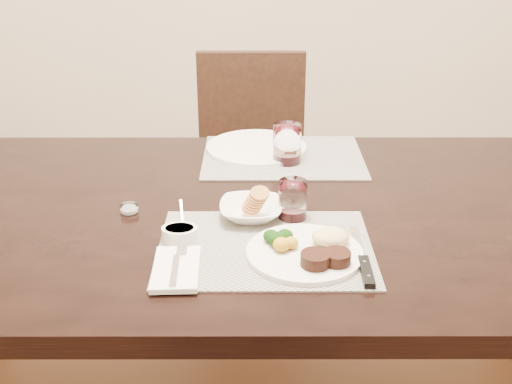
{
  "coord_description": "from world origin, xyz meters",
  "views": [
    {
      "loc": [
        0.02,
        -1.4,
        1.44
      ],
      "look_at": [
        0.02,
        -0.06,
        0.82
      ],
      "focal_mm": 45.0,
      "sensor_mm": 36.0,
      "label": 1
    }
  ],
  "objects_px": {
    "chair_far": "(251,159)",
    "cracker_bowl": "(251,210)",
    "far_plate": "(256,148)",
    "steak_knife": "(364,264)",
    "wine_glass_near": "(293,201)",
    "dinner_plate": "(310,250)"
  },
  "relations": [
    {
      "from": "steak_knife",
      "to": "cracker_bowl",
      "type": "height_order",
      "value": "cracker_bowl"
    },
    {
      "from": "chair_far",
      "to": "steak_knife",
      "type": "height_order",
      "value": "chair_far"
    },
    {
      "from": "wine_glass_near",
      "to": "cracker_bowl",
      "type": "bearing_deg",
      "value": 180.0
    },
    {
      "from": "cracker_bowl",
      "to": "far_plate",
      "type": "xyz_separation_m",
      "value": [
        0.01,
        0.44,
        -0.01
      ]
    },
    {
      "from": "far_plate",
      "to": "steak_knife",
      "type": "bearing_deg",
      "value": -71.74
    },
    {
      "from": "wine_glass_near",
      "to": "far_plate",
      "type": "height_order",
      "value": "wine_glass_near"
    },
    {
      "from": "chair_far",
      "to": "wine_glass_near",
      "type": "distance_m",
      "value": 1.04
    },
    {
      "from": "dinner_plate",
      "to": "far_plate",
      "type": "height_order",
      "value": "dinner_plate"
    },
    {
      "from": "steak_knife",
      "to": "cracker_bowl",
      "type": "relative_size",
      "value": 1.71
    },
    {
      "from": "chair_far",
      "to": "cracker_bowl",
      "type": "distance_m",
      "value": 1.03
    },
    {
      "from": "chair_far",
      "to": "far_plate",
      "type": "xyz_separation_m",
      "value": [
        0.02,
        -0.55,
        0.26
      ]
    },
    {
      "from": "dinner_plate",
      "to": "wine_glass_near",
      "type": "xyz_separation_m",
      "value": [
        -0.03,
        0.18,
        0.03
      ]
    },
    {
      "from": "chair_far",
      "to": "steak_knife",
      "type": "distance_m",
      "value": 1.26
    },
    {
      "from": "dinner_plate",
      "to": "steak_knife",
      "type": "bearing_deg",
      "value": -20.99
    },
    {
      "from": "chair_far",
      "to": "far_plate",
      "type": "relative_size",
      "value": 3.05
    },
    {
      "from": "far_plate",
      "to": "dinner_plate",
      "type": "bearing_deg",
      "value": -79.75
    },
    {
      "from": "cracker_bowl",
      "to": "wine_glass_near",
      "type": "distance_m",
      "value": 0.1
    },
    {
      "from": "chair_far",
      "to": "steak_knife",
      "type": "bearing_deg",
      "value": -78.92
    },
    {
      "from": "chair_far",
      "to": "wine_glass_near",
      "type": "bearing_deg",
      "value": -84.07
    },
    {
      "from": "steak_knife",
      "to": "wine_glass_near",
      "type": "relative_size",
      "value": 2.74
    },
    {
      "from": "dinner_plate",
      "to": "cracker_bowl",
      "type": "bearing_deg",
      "value": 126.63
    },
    {
      "from": "chair_far",
      "to": "cracker_bowl",
      "type": "height_order",
      "value": "chair_far"
    }
  ]
}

